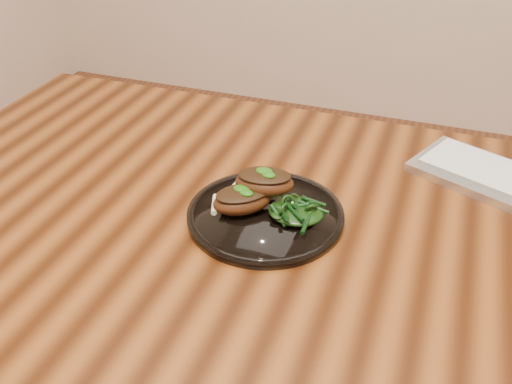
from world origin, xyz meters
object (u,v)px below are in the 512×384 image
at_px(greens_heap, 296,208).
at_px(desk, 347,277).
at_px(plate, 265,215).
at_px(lamb_chop_front, 242,199).

bearing_deg(greens_heap, desk, -1.31).
xyz_separation_m(desk, plate, (-0.14, -0.00, 0.09)).
bearing_deg(plate, desk, 0.98).
distance_m(desk, lamb_chop_front, 0.21).
height_order(plate, lamb_chop_front, lamb_chop_front).
bearing_deg(plate, greens_heap, 5.19).
height_order(desk, lamb_chop_front, lamb_chop_front).
distance_m(lamb_chop_front, greens_heap, 0.08).
bearing_deg(lamb_chop_front, greens_heap, 9.05).
height_order(desk, greens_heap, greens_heap).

